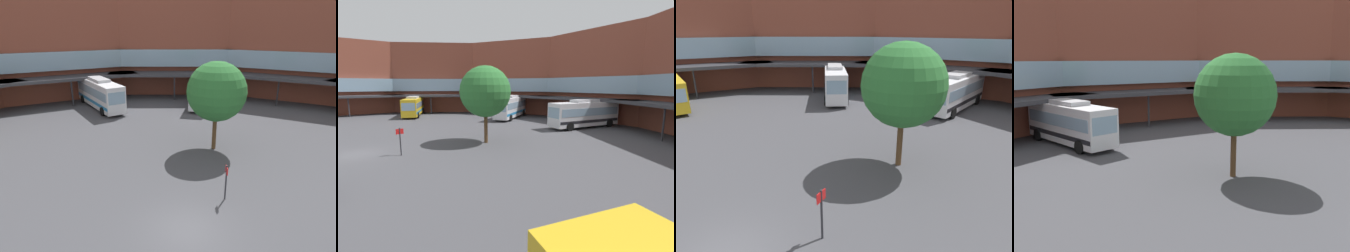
# 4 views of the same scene
# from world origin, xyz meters

# --- Properties ---
(station_building) EXTENTS (79.16, 46.35, 14.56)m
(station_building) POSITION_xyz_m (-0.00, 20.49, 7.02)
(station_building) COLOR brown
(station_building) RESTS_ON ground
(bus_1) EXTENTS (4.65, 10.67, 3.85)m
(bus_1) POSITION_xyz_m (3.89, 26.62, 1.95)
(bus_1) COLOR white
(bus_1) RESTS_ON ground
(plaza_tree) EXTENTS (5.07, 5.07, 7.70)m
(plaza_tree) POSITION_xyz_m (3.13, 11.00, 5.16)
(plaza_tree) COLOR brown
(plaza_tree) RESTS_ON ground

